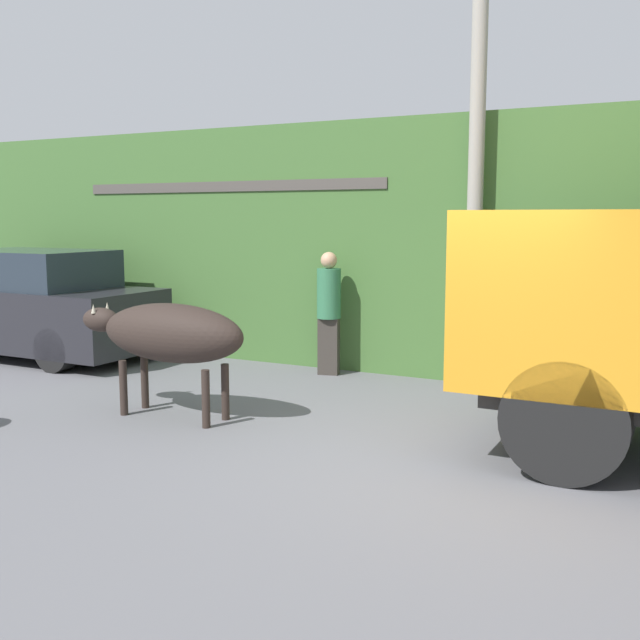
% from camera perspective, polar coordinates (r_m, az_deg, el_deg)
% --- Properties ---
extents(ground_plane, '(60.00, 60.00, 0.00)m').
position_cam_1_polar(ground_plane, '(7.27, 9.71, -10.48)').
color(ground_plane, slate).
extents(hillside_embankment, '(32.00, 5.00, 3.65)m').
position_cam_1_polar(hillside_embankment, '(12.59, 18.01, 5.44)').
color(hillside_embankment, '#426B33').
rests_on(hillside_embankment, ground_plane).
extents(building_backdrop, '(5.50, 2.70, 2.83)m').
position_cam_1_polar(building_backdrop, '(13.16, -3.86, 4.16)').
color(building_backdrop, '#99ADB7').
rests_on(building_backdrop, ground_plane).
extents(brown_cow, '(2.25, 0.67, 1.31)m').
position_cam_1_polar(brown_cow, '(8.62, -11.46, -1.03)').
color(brown_cow, '#2D231E').
rests_on(brown_cow, ground_plane).
extents(parked_suv, '(4.56, 1.77, 1.74)m').
position_cam_1_polar(parked_suv, '(13.15, -21.39, 1.04)').
color(parked_suv, '#232328').
rests_on(parked_suv, ground_plane).
extents(pedestrian_on_hill, '(0.42, 0.42, 1.78)m').
position_cam_1_polar(pedestrian_on_hill, '(10.77, 0.68, 0.98)').
color(pedestrian_on_hill, '#38332D').
rests_on(pedestrian_on_hill, ground_plane).
extents(utility_pole, '(0.90, 0.20, 6.97)m').
position_cam_1_polar(utility_pole, '(10.16, 11.92, 15.27)').
color(utility_pole, '#9E998E').
rests_on(utility_pole, ground_plane).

